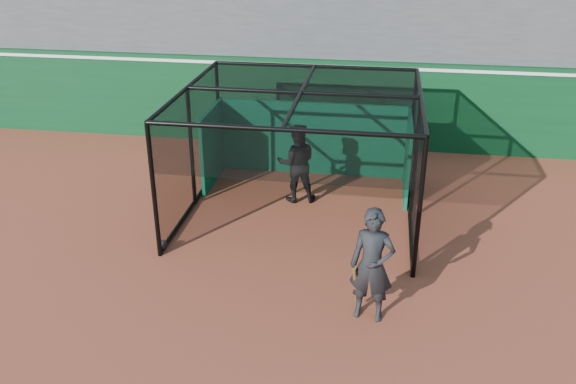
# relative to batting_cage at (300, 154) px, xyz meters

# --- Properties ---
(ground) EXTENTS (120.00, 120.00, 0.00)m
(ground) POSITION_rel_batting_cage_xyz_m (-0.92, -4.01, -1.39)
(ground) COLOR brown
(ground) RESTS_ON ground
(outfield_wall) EXTENTS (50.00, 0.50, 2.50)m
(outfield_wall) POSITION_rel_batting_cage_xyz_m (-0.92, 4.49, -0.10)
(outfield_wall) COLOR #0A3A1A
(outfield_wall) RESTS_ON ground
(batting_cage) EXTENTS (5.06, 4.87, 2.78)m
(batting_cage) POSITION_rel_batting_cage_xyz_m (0.00, 0.00, 0.00)
(batting_cage) COLOR black
(batting_cage) RESTS_ON ground
(batter) EXTENTS (1.04, 0.88, 1.88)m
(batter) POSITION_rel_batting_cage_xyz_m (-0.16, 0.57, -0.45)
(batter) COLOR black
(batter) RESTS_ON ground
(on_deck_player) EXTENTS (0.79, 0.57, 2.00)m
(on_deck_player) POSITION_rel_batting_cage_xyz_m (1.71, -3.76, -0.39)
(on_deck_player) COLOR black
(on_deck_player) RESTS_ON ground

